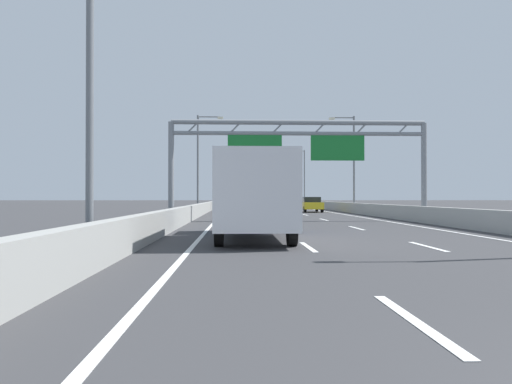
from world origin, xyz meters
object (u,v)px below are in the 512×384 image
object	(u,v)px
green_car	(269,200)
blue_car	(251,200)
streetlamp_right_mid	(352,158)
white_car	(237,200)
box_truck	(253,194)
sign_gantry	(298,144)
streetlamp_left_far	(216,174)
black_car	(239,204)
streetlamp_left_distant	(222,181)
streetlamp_right_distant	(283,181)
streetlamp_left_near	(99,45)
streetlamp_right_far	(303,174)
silver_car	(296,203)
yellow_car	(311,204)
streetlamp_left_mid	(200,157)
orange_car	(238,202)

from	to	relation	value
green_car	blue_car	world-z (taller)	green_car
streetlamp_right_mid	white_car	xyz separation A→B (m)	(-11.26, 66.05, -4.67)
box_truck	sign_gantry	bearing A→B (deg)	76.45
sign_gantry	box_truck	distance (m)	14.52
streetlamp_left_far	black_car	distance (m)	31.26
streetlamp_left_distant	streetlamp_right_distant	size ratio (longest dim) A/B	1.00
streetlamp_left_near	streetlamp_right_distant	world-z (taller)	same
streetlamp_right_far	silver_car	bearing A→B (deg)	-99.69
streetlamp_left_distant	black_car	size ratio (longest dim) A/B	2.30
streetlamp_left_near	box_truck	distance (m)	7.43
streetlamp_left_near	yellow_car	distance (m)	38.47
sign_gantry	streetlamp_left_far	bearing A→B (deg)	97.77
white_car	blue_car	bearing A→B (deg)	80.08
green_car	box_truck	distance (m)	102.65
silver_car	blue_car	xyz separation A→B (m)	(-3.42, 74.89, -0.03)
streetlamp_left_far	green_car	world-z (taller)	streetlamp_left_far
streetlamp_left_mid	box_truck	world-z (taller)	streetlamp_left_mid
streetlamp_right_mid	orange_car	distance (m)	30.44
yellow_car	blue_car	bearing A→B (deg)	92.22
green_car	box_truck	bearing A→B (deg)	-94.01
streetlamp_left_distant	streetlamp_right_mid	bearing A→B (deg)	-78.45
streetlamp_left_near	streetlamp_right_far	bearing A→B (deg)	78.45
streetlamp_right_distant	green_car	distance (m)	6.34
yellow_car	orange_car	size ratio (longest dim) A/B	0.98
green_car	silver_car	size ratio (longest dim) A/B	1.02
streetlamp_right_mid	blue_car	bearing A→B (deg)	94.83
sign_gantry	yellow_car	world-z (taller)	sign_gantry
streetlamp_right_mid	streetlamp_left_far	world-z (taller)	same
streetlamp_left_distant	white_car	distance (m)	9.20
streetlamp_left_near	green_car	size ratio (longest dim) A/B	2.15
streetlamp_right_distant	green_car	world-z (taller)	streetlamp_right_distant
orange_car	white_car	bearing A→B (deg)	90.10
sign_gantry	streetlamp_left_far	distance (m)	54.92
streetlamp_right_mid	silver_car	size ratio (longest dim) A/B	2.19
sign_gantry	black_car	size ratio (longest dim) A/B	3.96
streetlamp_left_distant	silver_car	distance (m)	61.19
streetlamp_left_far	green_car	size ratio (longest dim) A/B	2.15
streetlamp_right_far	silver_car	size ratio (longest dim) A/B	2.19
streetlamp_right_mid	black_car	xyz separation A→B (m)	(-11.16, 5.84, -4.62)
streetlamp_left_distant	orange_car	xyz separation A→B (m)	(3.74, -45.14, -4.62)
silver_car	white_car	distance (m)	53.51
streetlamp_right_distant	orange_car	xyz separation A→B (m)	(-11.19, -45.14, -4.62)
yellow_car	streetlamp_left_distant	bearing A→B (deg)	98.50
streetlamp_left_distant	green_car	distance (m)	12.42
yellow_car	orange_car	world-z (taller)	orange_car
streetlamp_right_distant	green_car	xyz separation A→B (m)	(-3.65, -2.32, -4.64)
streetlamp_left_mid	green_car	bearing A→B (deg)	80.94
streetlamp_right_far	silver_car	distance (m)	24.29
streetlamp_right_distant	box_truck	distance (m)	105.34
streetlamp_left_distant	streetlamp_right_distant	xyz separation A→B (m)	(14.93, 0.00, 0.00)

